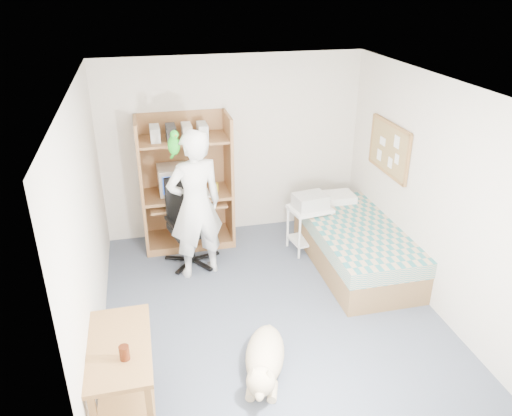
# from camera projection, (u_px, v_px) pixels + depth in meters

# --- Properties ---
(floor) EXTENTS (4.00, 4.00, 0.00)m
(floor) POSITION_uv_depth(u_px,v_px,m) (268.00, 306.00, 5.67)
(floor) COLOR #434A5B
(floor) RESTS_ON ground
(wall_back) EXTENTS (3.60, 0.02, 2.50)m
(wall_back) POSITION_uv_depth(u_px,v_px,m) (233.00, 147.00, 6.90)
(wall_back) COLOR silver
(wall_back) RESTS_ON floor
(wall_right) EXTENTS (0.02, 4.00, 2.50)m
(wall_right) POSITION_uv_depth(u_px,v_px,m) (427.00, 191.00, 5.51)
(wall_right) COLOR silver
(wall_right) RESTS_ON floor
(wall_left) EXTENTS (0.02, 4.00, 2.50)m
(wall_left) POSITION_uv_depth(u_px,v_px,m) (87.00, 225.00, 4.76)
(wall_left) COLOR silver
(wall_left) RESTS_ON floor
(ceiling) EXTENTS (3.60, 4.00, 0.02)m
(ceiling) POSITION_uv_depth(u_px,v_px,m) (271.00, 84.00, 4.60)
(ceiling) COLOR white
(ceiling) RESTS_ON wall_back
(computer_hutch) EXTENTS (1.20, 0.63, 1.80)m
(computer_hutch) POSITION_uv_depth(u_px,v_px,m) (186.00, 187.00, 6.70)
(computer_hutch) COLOR brown
(computer_hutch) RESTS_ON floor
(bed) EXTENTS (1.02, 2.02, 0.66)m
(bed) POSITION_uv_depth(u_px,v_px,m) (355.00, 245.00, 6.36)
(bed) COLOR brown
(bed) RESTS_ON floor
(side_desk) EXTENTS (0.50, 1.00, 0.75)m
(side_desk) POSITION_uv_depth(u_px,v_px,m) (123.00, 369.00, 4.08)
(side_desk) COLOR brown
(side_desk) RESTS_ON floor
(corkboard) EXTENTS (0.04, 0.94, 0.66)m
(corkboard) POSITION_uv_depth(u_px,v_px,m) (389.00, 149.00, 6.21)
(corkboard) COLOR olive
(corkboard) RESTS_ON wall_right
(office_chair) EXTENTS (0.63, 0.64, 1.12)m
(office_chair) POSITION_uv_depth(u_px,v_px,m) (190.00, 233.00, 6.41)
(office_chair) COLOR black
(office_chair) RESTS_ON floor
(person) EXTENTS (0.77, 0.61, 1.86)m
(person) POSITION_uv_depth(u_px,v_px,m) (195.00, 205.00, 5.92)
(person) COLOR white
(person) RESTS_ON floor
(parrot) EXTENTS (0.14, 0.24, 0.38)m
(parrot) POSITION_uv_depth(u_px,v_px,m) (174.00, 144.00, 5.56)
(parrot) COLOR #148B16
(parrot) RESTS_ON person
(dog) EXTENTS (0.59, 1.10, 0.42)m
(dog) POSITION_uv_depth(u_px,v_px,m) (264.00, 358.00, 4.64)
(dog) COLOR tan
(dog) RESTS_ON floor
(printer_cart) EXTENTS (0.58, 0.50, 0.63)m
(printer_cart) POSITION_uv_depth(u_px,v_px,m) (309.00, 222.00, 6.67)
(printer_cart) COLOR white
(printer_cart) RESTS_ON floor
(printer) EXTENTS (0.46, 0.38, 0.18)m
(printer) POSITION_uv_depth(u_px,v_px,m) (310.00, 201.00, 6.54)
(printer) COLOR #B4B4AF
(printer) RESTS_ON printer_cart
(crt_monitor) EXTENTS (0.39, 0.41, 0.36)m
(crt_monitor) POSITION_uv_depth(u_px,v_px,m) (173.00, 179.00, 6.62)
(crt_monitor) COLOR beige
(crt_monitor) RESTS_ON computer_hutch
(keyboard) EXTENTS (0.46, 0.18, 0.03)m
(keyboard) POSITION_uv_depth(u_px,v_px,m) (185.00, 202.00, 6.62)
(keyboard) COLOR beige
(keyboard) RESTS_ON computer_hutch
(pencil_cup) EXTENTS (0.08, 0.08, 0.12)m
(pencil_cup) POSITION_uv_depth(u_px,v_px,m) (215.00, 187.00, 6.71)
(pencil_cup) COLOR gold
(pencil_cup) RESTS_ON computer_hutch
(drink_glass) EXTENTS (0.08, 0.08, 0.12)m
(drink_glass) POSITION_uv_depth(u_px,v_px,m) (124.00, 353.00, 3.80)
(drink_glass) COLOR #3D1709
(drink_glass) RESTS_ON side_desk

